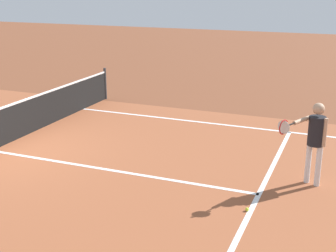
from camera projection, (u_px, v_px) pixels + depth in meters
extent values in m
cube|color=white|center=(272.00, 130.00, 12.64)|extent=(0.10, 11.89, 0.01)
cube|color=white|center=(259.00, 194.00, 8.83)|extent=(8.22, 0.10, 0.01)
cube|color=white|center=(110.00, 170.00, 9.97)|extent=(0.10, 6.40, 0.01)
cylinder|color=#33383D|center=(105.00, 84.00, 15.87)|extent=(0.09, 0.09, 1.07)
cylinder|color=white|center=(318.00, 166.00, 9.10)|extent=(0.11, 0.11, 0.82)
cylinder|color=white|center=(308.00, 163.00, 9.25)|extent=(0.11, 0.11, 0.82)
cylinder|color=black|center=(317.00, 131.00, 8.97)|extent=(0.32, 0.32, 0.58)
sphere|color=tan|center=(319.00, 109.00, 8.84)|extent=(0.23, 0.23, 0.23)
cylinder|color=tan|center=(325.00, 133.00, 8.85)|extent=(0.08, 0.08, 0.56)
cylinder|color=tan|center=(302.00, 120.00, 8.83)|extent=(0.54, 0.30, 0.08)
cylinder|color=black|center=(291.00, 124.00, 8.57)|extent=(0.21, 0.12, 0.03)
torus|color=red|center=(284.00, 127.00, 8.41)|extent=(0.27, 0.14, 0.28)
cylinder|color=silver|center=(284.00, 127.00, 8.41)|extent=(0.11, 0.23, 0.25)
sphere|color=#CCE033|center=(247.00, 209.00, 8.19)|extent=(0.07, 0.07, 0.07)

